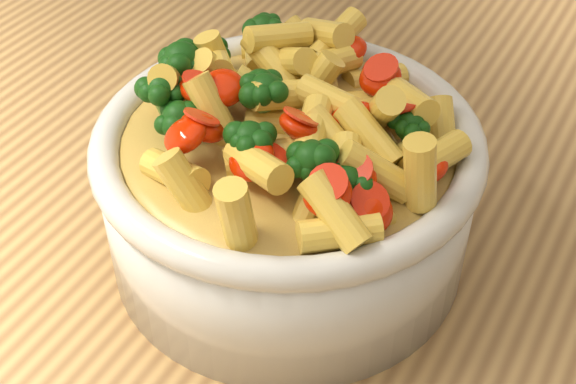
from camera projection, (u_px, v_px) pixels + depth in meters
The scene contains 3 objects.
table at pixel (300, 298), 0.60m from camera, with size 1.20×0.80×0.90m.
serving_bowl at pixel (288, 190), 0.47m from camera, with size 0.22×0.22×0.09m.
pasta_salad at pixel (288, 108), 0.43m from camera, with size 0.17×0.17×0.04m.
Camera 1 is at (0.19, -0.35, 1.26)m, focal length 50.00 mm.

